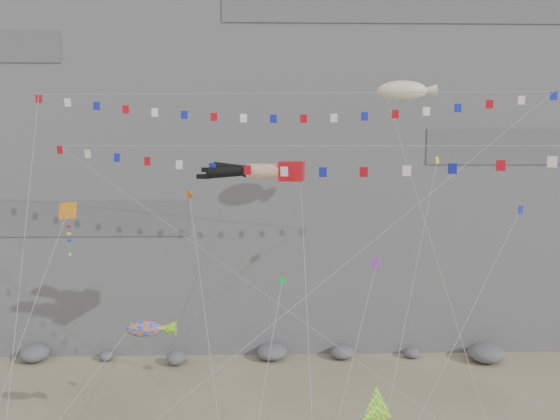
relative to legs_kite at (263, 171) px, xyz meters
name	(u,v)px	position (x,y,z in m)	size (l,w,h in m)	color
cliff	(270,81)	(0.68, 26.26, 8.47)	(80.00, 28.00, 50.00)	slate
talus_boulders	(272,352)	(0.68, 11.26, -15.93)	(60.00, 3.00, 1.20)	slate
legs_kite	(263,171)	(0.00, 0.00, 0.00)	(6.67, 14.40, 20.79)	#B50B14
flag_banner_upper	(288,93)	(1.69, 3.03, 4.96)	(33.78, 15.60, 29.02)	#B50B14
flag_banner_lower	(304,146)	(2.35, -2.37, 1.53)	(32.25, 13.10, 22.75)	#B50B14
harlequin_kite	(67,212)	(-10.42, -4.20, -1.95)	(5.39, 5.83, 15.96)	red
fish_windsock	(144,329)	(-6.82, -3.00, -8.90)	(8.60, 7.68, 12.44)	orange
delta_kite	(377,412)	(5.31, -9.65, -10.65)	(4.20, 4.17, 7.79)	#FFED0D
blimp_windsock	(402,91)	(9.53, 4.22, 5.23)	(5.43, 12.62, 24.98)	beige
small_kite_a	(190,199)	(-4.64, 1.24, -1.82)	(4.38, 14.64, 20.80)	orange
small_kite_b	(376,266)	(6.69, -1.94, -5.54)	(5.92, 11.29, 16.18)	purple
small_kite_c	(281,286)	(1.02, -4.44, -6.04)	(2.98, 8.95, 13.80)	green
small_kite_d	(436,168)	(11.60, 2.96, 0.03)	(8.10, 15.21, 23.68)	yellow
small_kite_e	(517,217)	(14.12, -3.82, -2.36)	(10.70, 7.70, 19.04)	#131DAA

